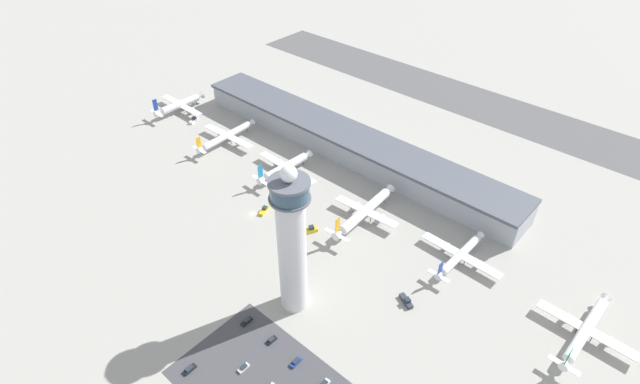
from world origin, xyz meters
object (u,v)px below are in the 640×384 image
(service_truck_fuel, at_px, (310,230))
(service_truck_baggage, at_px, (194,120))
(airplane_gate_alpha, at_px, (180,105))
(car_maroon_suv, at_px, (296,362))
(control_tower, at_px, (292,242))
(car_grey_coupe, at_px, (324,384))
(airplane_gate_foxtrot, at_px, (586,330))
(airplane_gate_echo, at_px, (460,255))
(car_green_van, at_px, (244,368))
(service_truck_catering, at_px, (406,301))
(car_silver_sedan, at_px, (247,321))
(car_blue_compact, at_px, (190,369))
(airplane_gate_bravo, at_px, (227,136))
(airplane_gate_charlie, at_px, (286,167))
(airplane_gate_delta, at_px, (365,211))
(car_white_wagon, at_px, (272,340))
(service_truck_water, at_px, (264,210))

(service_truck_fuel, height_order, service_truck_baggage, service_truck_fuel)
(airplane_gate_alpha, xyz_separation_m, car_maroon_suv, (179.64, -81.56, -4.21))
(control_tower, xyz_separation_m, car_maroon_suv, (18.89, -18.79, -31.25))
(control_tower, distance_m, car_grey_coupe, 48.17)
(airplane_gate_foxtrot, height_order, service_truck_baggage, airplane_gate_foxtrot)
(airplane_gate_echo, height_order, car_green_van, airplane_gate_echo)
(service_truck_catering, bearing_deg, service_truck_baggage, 169.90)
(control_tower, height_order, service_truck_fuel, control_tower)
(service_truck_fuel, xyz_separation_m, car_grey_coupe, (54.77, -52.38, -0.53))
(car_silver_sedan, bearing_deg, car_blue_compact, -88.62)
(car_blue_compact, height_order, car_maroon_suv, car_maroon_suv)
(car_silver_sedan, distance_m, car_green_van, 19.50)
(service_truck_catering, xyz_separation_m, car_green_van, (-24.98, -60.93, -0.41))
(control_tower, relative_size, car_silver_sedan, 13.58)
(airplane_gate_bravo, bearing_deg, service_truck_baggage, 177.09)
(airplane_gate_charlie, height_order, airplane_gate_delta, airplane_gate_delta)
(control_tower, height_order, service_truck_baggage, control_tower)
(airplane_gate_delta, height_order, car_green_van, airplane_gate_delta)
(car_silver_sedan, xyz_separation_m, car_blue_compact, (0.63, -26.27, -0.06))
(airplane_gate_charlie, distance_m, car_white_wagon, 103.40)
(service_truck_catering, height_order, car_grey_coupe, service_truck_catering)
(car_grey_coupe, relative_size, car_blue_compact, 0.89)
(airplane_gate_foxtrot, bearing_deg, car_green_van, -132.12)
(car_green_van, bearing_deg, control_tower, 102.55)
(service_truck_water, relative_size, car_grey_coupe, 1.76)
(airplane_gate_foxtrot, xyz_separation_m, service_truck_baggage, (-232.81, 2.28, -3.33))
(control_tower, relative_size, car_white_wagon, 15.68)
(airplane_gate_alpha, height_order, service_truck_water, airplane_gate_alpha)
(service_truck_catering, height_order, car_silver_sedan, service_truck_catering)
(airplane_gate_delta, distance_m, service_truck_catering, 51.18)
(airplane_gate_delta, distance_m, car_silver_sedan, 75.94)
(car_silver_sedan, bearing_deg, car_grey_coupe, 0.20)
(service_truck_fuel, xyz_separation_m, service_truck_baggage, (-121.10, 26.15, -0.13))
(service_truck_baggage, distance_m, service_truck_water, 99.80)
(airplane_gate_charlie, relative_size, service_truck_water, 5.36)
(service_truck_catering, bearing_deg, control_tower, -138.27)
(airplane_gate_bravo, relative_size, service_truck_water, 5.56)
(service_truck_water, relative_size, car_maroon_suv, 1.55)
(car_white_wagon, bearing_deg, service_truck_fuel, 119.29)
(service_truck_fuel, distance_m, service_truck_water, 26.25)
(airplane_gate_alpha, xyz_separation_m, airplane_gate_echo, (197.00, -0.64, -1.07))
(airplane_gate_charlie, relative_size, car_silver_sedan, 8.45)
(control_tower, height_order, airplane_gate_charlie, control_tower)
(airplane_gate_bravo, bearing_deg, service_truck_catering, -11.79)
(control_tower, distance_m, airplane_gate_delta, 64.00)
(car_white_wagon, distance_m, car_green_van, 14.15)
(airplane_gate_charlie, relative_size, service_truck_fuel, 5.49)
(car_maroon_suv, bearing_deg, airplane_gate_delta, 110.95)
(airplane_gate_echo, height_order, airplane_gate_foxtrot, airplane_gate_foxtrot)
(car_green_van, height_order, car_blue_compact, car_green_van)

